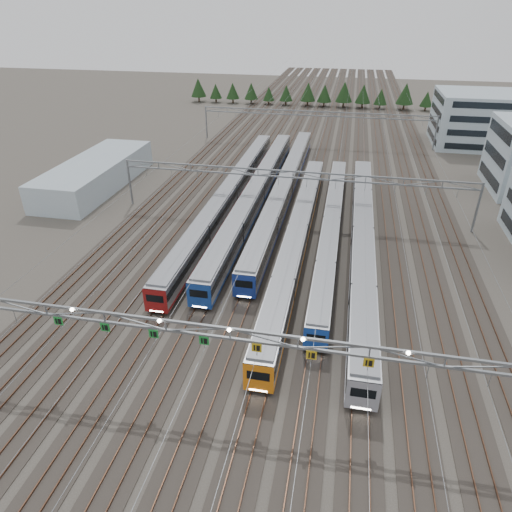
% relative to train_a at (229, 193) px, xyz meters
% --- Properties ---
extents(ground, '(400.00, 400.00, 0.00)m').
position_rel_train_a_xyz_m(ground, '(11.25, -43.07, -2.05)').
color(ground, '#47423A').
rests_on(ground, ground).
extents(track_bed, '(54.00, 260.00, 5.42)m').
position_rel_train_a_xyz_m(track_bed, '(11.25, 56.93, -0.56)').
color(track_bed, '#2D2823').
rests_on(track_bed, ground).
extents(train_a, '(2.77, 66.33, 3.61)m').
position_rel_train_a_xyz_m(train_a, '(0.00, 0.00, 0.00)').
color(train_a, black).
rests_on(train_a, ground).
extents(train_b, '(2.89, 65.26, 3.76)m').
position_rel_train_a_xyz_m(train_b, '(4.50, 1.21, 0.08)').
color(train_b, black).
rests_on(train_b, ground).
extents(train_c, '(2.83, 66.02, 3.68)m').
position_rel_train_a_xyz_m(train_c, '(9.00, 4.61, 0.04)').
color(train_c, black).
rests_on(train_c, ground).
extents(train_d, '(2.81, 58.27, 3.66)m').
position_rel_train_a_xyz_m(train_d, '(13.50, -13.42, 0.03)').
color(train_d, black).
rests_on(train_d, ground).
extents(train_e, '(2.53, 53.73, 3.28)m').
position_rel_train_a_xyz_m(train_e, '(18.00, -9.27, -0.16)').
color(train_e, black).
rests_on(train_e, ground).
extents(train_f, '(2.88, 60.11, 3.75)m').
position_rel_train_a_xyz_m(train_f, '(22.50, -12.79, 0.07)').
color(train_f, black).
rests_on(train_f, ground).
extents(gantry_near, '(56.36, 0.61, 8.08)m').
position_rel_train_a_xyz_m(gantry_near, '(11.20, -43.19, 5.03)').
color(gantry_near, gray).
rests_on(gantry_near, ground).
extents(gantry_mid, '(56.36, 0.36, 8.00)m').
position_rel_train_a_xyz_m(gantry_mid, '(11.25, -3.07, 4.33)').
color(gantry_mid, gray).
rests_on(gantry_mid, ground).
extents(gantry_far, '(56.36, 0.36, 8.00)m').
position_rel_train_a_xyz_m(gantry_far, '(11.25, 41.93, 4.33)').
color(gantry_far, gray).
rests_on(gantry_far, ground).
extents(depot_bldg_north, '(22.00, 18.00, 12.33)m').
position_rel_train_a_xyz_m(depot_bldg_north, '(50.70, 49.06, 4.11)').
color(depot_bldg_north, '#A9BECA').
rests_on(depot_bldg_north, ground).
extents(west_shed, '(10.00, 30.00, 4.98)m').
position_rel_train_a_xyz_m(west_shed, '(-27.06, 3.72, 0.43)').
color(west_shed, '#A9BECA').
rests_on(west_shed, ground).
extents(treeline, '(81.20, 5.60, 7.02)m').
position_rel_train_a_xyz_m(treeline, '(4.05, 87.70, 2.18)').
color(treeline, '#332114').
rests_on(treeline, ground).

